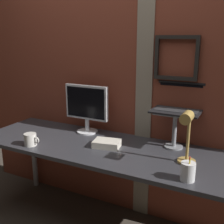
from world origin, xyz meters
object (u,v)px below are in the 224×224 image
laptop (178,103)px  desk_lamp (187,132)px  monitor (87,105)px  coffee_mug (31,140)px  pen_cup (188,171)px

laptop → desk_lamp: 0.38m
desk_lamp → laptop: bearing=113.0°
monitor → coffee_mug: bearing=-116.3°
monitor → desk_lamp: bearing=-16.6°
monitor → coffee_mug: (-0.23, -0.46, -0.20)m
laptop → coffee_mug: size_ratio=2.64×
monitor → desk_lamp: size_ratio=1.12×
laptop → monitor: bearing=-174.8°
coffee_mug → laptop: bearing=28.0°
monitor → pen_cup: size_ratio=2.69×
monitor → pen_cup: 1.09m
desk_lamp → pen_cup: desk_lamp is taller
monitor → pen_cup: monitor is taller
pen_cup → coffee_mug: (-1.20, 0.00, -0.01)m
desk_lamp → coffee_mug: (-1.14, -0.19, -0.18)m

